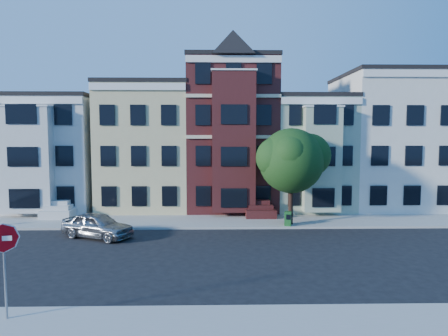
{
  "coord_description": "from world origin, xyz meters",
  "views": [
    {
      "loc": [
        -1.3,
        -19.55,
        6.07
      ],
      "look_at": [
        -0.83,
        3.66,
        4.2
      ],
      "focal_mm": 32.0,
      "sensor_mm": 36.0,
      "label": 1
    }
  ],
  "objects_px": {
    "street_tree": "(291,165)",
    "newspaper_box": "(288,219)",
    "parked_car": "(97,225)",
    "stop_sign": "(5,265)"
  },
  "relations": [
    {
      "from": "street_tree",
      "to": "newspaper_box",
      "type": "relative_size",
      "value": 8.33
    },
    {
      "from": "parked_car",
      "to": "newspaper_box",
      "type": "relative_size",
      "value": 4.66
    },
    {
      "from": "stop_sign",
      "to": "street_tree",
      "type": "bearing_deg",
      "value": 39.81
    },
    {
      "from": "newspaper_box",
      "to": "stop_sign",
      "type": "height_order",
      "value": "stop_sign"
    },
    {
      "from": "street_tree",
      "to": "stop_sign",
      "type": "bearing_deg",
      "value": -130.79
    },
    {
      "from": "parked_car",
      "to": "street_tree",
      "type": "bearing_deg",
      "value": -52.32
    },
    {
      "from": "street_tree",
      "to": "newspaper_box",
      "type": "bearing_deg",
      "value": -116.76
    },
    {
      "from": "newspaper_box",
      "to": "stop_sign",
      "type": "xyz_separation_m",
      "value": [
        -11.56,
        -13.17,
        1.29
      ]
    },
    {
      "from": "parked_car",
      "to": "newspaper_box",
      "type": "distance_m",
      "value": 12.04
    },
    {
      "from": "street_tree",
      "to": "stop_sign",
      "type": "relative_size",
      "value": 2.25
    }
  ]
}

